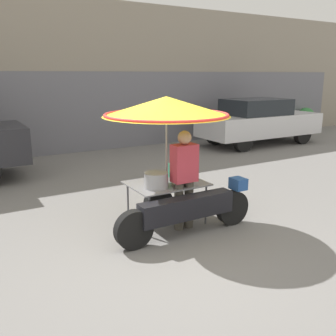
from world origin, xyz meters
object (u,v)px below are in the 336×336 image
at_px(vendor_person, 184,175).
at_px(potted_plant, 306,117).
at_px(parked_car, 259,121).
at_px(vendor_motorcycle_cart, 169,127).

bearing_deg(vendor_person, potted_plant, 31.50).
bearing_deg(parked_car, potted_plant, 19.23).
height_order(vendor_motorcycle_cart, parked_car, vendor_motorcycle_cart).
bearing_deg(parked_car, vendor_person, -141.77).
distance_m(vendor_motorcycle_cart, parked_car, 7.64).
bearing_deg(vendor_motorcycle_cart, potted_plant, 30.11).
bearing_deg(vendor_person, vendor_motorcycle_cart, 111.23).
relative_size(vendor_motorcycle_cart, potted_plant, 2.35).
xyz_separation_m(vendor_motorcycle_cart, potted_plant, (10.14, 5.88, -0.99)).
bearing_deg(vendor_person, parked_car, 38.23).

